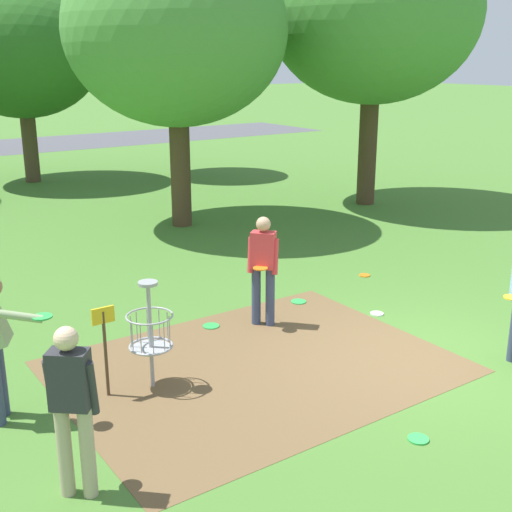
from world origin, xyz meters
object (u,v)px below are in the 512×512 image
(disc_golf_basket, at_px, (145,332))
(player_foreground_watching, at_px, (263,265))
(frisbee_by_tee, at_px, (377,314))
(frisbee_scattered_a, at_px, (211,326))
(frisbee_near_basket, at_px, (364,275))
(tree_near_right, at_px, (21,49))
(tree_mid_right, at_px, (176,31))
(frisbee_far_left, at_px, (299,302))
(frisbee_mid_grass, at_px, (418,439))
(tree_mid_left, at_px, (174,54))
(player_throwing, at_px, (72,403))
(tree_near_left, at_px, (374,12))

(disc_golf_basket, bearing_deg, player_foreground_watching, 19.54)
(frisbee_by_tee, xyz_separation_m, frisbee_scattered_a, (-2.46, 1.08, 0.00))
(frisbee_near_basket, bearing_deg, tree_near_right, 98.89)
(disc_golf_basket, xyz_separation_m, tree_near_right, (3.19, 15.23, 3.48))
(frisbee_by_tee, distance_m, tree_mid_right, 8.36)
(disc_golf_basket, bearing_deg, frisbee_scattered_a, 36.42)
(disc_golf_basket, distance_m, frisbee_near_basket, 5.62)
(player_foreground_watching, distance_m, frisbee_far_left, 1.49)
(frisbee_near_basket, height_order, frisbee_by_tee, same)
(frisbee_mid_grass, relative_size, frisbee_scattered_a, 0.90)
(disc_golf_basket, xyz_separation_m, player_foreground_watching, (2.36, 0.84, 0.21))
(frisbee_by_tee, distance_m, frisbee_mid_grass, 3.66)
(frisbee_scattered_a, bearing_deg, frisbee_far_left, 2.12)
(frisbee_near_basket, bearing_deg, tree_mid_left, 78.27)
(frisbee_near_basket, xyz_separation_m, tree_mid_right, (-0.92, 5.47, 4.53))
(frisbee_mid_grass, bearing_deg, tree_mid_left, 70.16)
(frisbee_near_basket, bearing_deg, frisbee_scattered_a, -172.85)
(player_throwing, xyz_separation_m, tree_near_left, (11.33, 7.98, 4.13))
(frisbee_scattered_a, bearing_deg, tree_mid_left, 63.74)
(player_foreground_watching, height_order, player_throwing, same)
(frisbee_far_left, bearing_deg, tree_near_right, 90.90)
(frisbee_far_left, bearing_deg, disc_golf_basket, -159.40)
(player_throwing, height_order, tree_near_right, tree_near_right)
(tree_near_right, bearing_deg, tree_near_left, -52.85)
(tree_mid_left, height_order, tree_mid_right, tree_mid_right)
(frisbee_by_tee, bearing_deg, tree_near_right, 93.49)
(frisbee_by_tee, distance_m, frisbee_far_left, 1.34)
(disc_golf_basket, distance_m, tree_mid_left, 16.13)
(player_foreground_watching, xyz_separation_m, player_throwing, (-3.83, -2.39, 0.00))
(frisbee_mid_grass, bearing_deg, frisbee_by_tee, 52.20)
(disc_golf_basket, relative_size, tree_mid_right, 0.21)
(frisbee_near_basket, bearing_deg, frisbee_by_tee, -127.89)
(tree_near_right, bearing_deg, player_foreground_watching, -93.31)
(player_foreground_watching, bearing_deg, tree_near_right, 86.69)
(frisbee_near_basket, distance_m, tree_mid_left, 12.95)
(player_throwing, xyz_separation_m, frisbee_scattered_a, (3.12, 2.77, -0.96))
(frisbee_near_basket, height_order, tree_mid_left, tree_mid_left)
(player_throwing, bearing_deg, frisbee_scattered_a, 41.67)
(player_foreground_watching, bearing_deg, frisbee_far_left, 22.91)
(frisbee_near_basket, distance_m, tree_near_left, 8.31)
(frisbee_by_tee, height_order, tree_near_right, tree_near_right)
(player_foreground_watching, xyz_separation_m, tree_mid_right, (2.03, 6.31, 3.57))
(tree_near_right, bearing_deg, frisbee_far_left, -89.10)
(disc_golf_basket, xyz_separation_m, frisbee_near_basket, (5.32, 1.68, -0.74))
(tree_near_right, distance_m, tree_mid_right, 8.17)
(frisbee_by_tee, bearing_deg, frisbee_far_left, 121.48)
(frisbee_scattered_a, relative_size, tree_mid_left, 0.04)
(player_foreground_watching, distance_m, player_throwing, 4.51)
(frisbee_far_left, bearing_deg, frisbee_by_tee, -58.52)
(player_foreground_watching, xyz_separation_m, frisbee_scattered_a, (-0.71, 0.38, -0.96))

